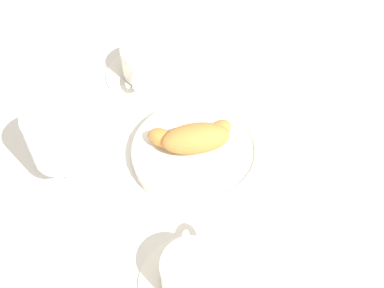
{
  "coord_description": "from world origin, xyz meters",
  "views": [
    {
      "loc": [
        -0.14,
        -0.43,
        0.62
      ],
      "look_at": [
        -0.0,
        0.0,
        0.03
      ],
      "focal_mm": 47.21,
      "sensor_mm": 36.0,
      "label": 1
    }
  ],
  "objects_px": {
    "pastry_plate": "(192,151)",
    "croissant_large": "(192,137)",
    "folded_napkin": "(222,55)",
    "coffee_cup_near": "(192,276)",
    "sugar_packet": "(103,132)",
    "coffee_cup_far": "(144,65)",
    "juice_glass_left": "(57,140)"
  },
  "relations": [
    {
      "from": "coffee_cup_near",
      "to": "coffee_cup_far",
      "type": "bearing_deg",
      "value": 84.81
    },
    {
      "from": "croissant_large",
      "to": "coffee_cup_near",
      "type": "distance_m",
      "value": 0.21
    },
    {
      "from": "croissant_large",
      "to": "folded_napkin",
      "type": "bearing_deg",
      "value": 58.7
    },
    {
      "from": "coffee_cup_near",
      "to": "folded_napkin",
      "type": "distance_m",
      "value": 0.43
    },
    {
      "from": "pastry_plate",
      "to": "croissant_large",
      "type": "relative_size",
      "value": 1.42
    },
    {
      "from": "croissant_large",
      "to": "sugar_packet",
      "type": "distance_m",
      "value": 0.15
    },
    {
      "from": "sugar_packet",
      "to": "folded_napkin",
      "type": "bearing_deg",
      "value": -7.37
    },
    {
      "from": "juice_glass_left",
      "to": "folded_napkin",
      "type": "relative_size",
      "value": 1.27
    },
    {
      "from": "pastry_plate",
      "to": "juice_glass_left",
      "type": "bearing_deg",
      "value": 175.83
    },
    {
      "from": "sugar_packet",
      "to": "folded_napkin",
      "type": "height_order",
      "value": "sugar_packet"
    },
    {
      "from": "croissant_large",
      "to": "folded_napkin",
      "type": "relative_size",
      "value": 1.23
    },
    {
      "from": "sugar_packet",
      "to": "juice_glass_left",
      "type": "bearing_deg",
      "value": -164.72
    },
    {
      "from": "folded_napkin",
      "to": "coffee_cup_near",
      "type": "bearing_deg",
      "value": -114.54
    },
    {
      "from": "juice_glass_left",
      "to": "sugar_packet",
      "type": "bearing_deg",
      "value": 47.99
    },
    {
      "from": "pastry_plate",
      "to": "juice_glass_left",
      "type": "xyz_separation_m",
      "value": [
        -0.18,
        0.01,
        0.08
      ]
    },
    {
      "from": "coffee_cup_far",
      "to": "sugar_packet",
      "type": "height_order",
      "value": "coffee_cup_far"
    },
    {
      "from": "pastry_plate",
      "to": "folded_napkin",
      "type": "xyz_separation_m",
      "value": [
        0.12,
        0.2,
        -0.01
      ]
    },
    {
      "from": "juice_glass_left",
      "to": "sugar_packet",
      "type": "height_order",
      "value": "juice_glass_left"
    },
    {
      "from": "coffee_cup_near",
      "to": "coffee_cup_far",
      "type": "distance_m",
      "value": 0.38
    },
    {
      "from": "sugar_packet",
      "to": "pastry_plate",
      "type": "bearing_deg",
      "value": -67.2
    },
    {
      "from": "folded_napkin",
      "to": "croissant_large",
      "type": "bearing_deg",
      "value": -121.3
    },
    {
      "from": "coffee_cup_far",
      "to": "sugar_packet",
      "type": "relative_size",
      "value": 2.72
    },
    {
      "from": "juice_glass_left",
      "to": "coffee_cup_far",
      "type": "bearing_deg",
      "value": 48.07
    },
    {
      "from": "coffee_cup_near",
      "to": "pastry_plate",
      "type": "bearing_deg",
      "value": 72.7
    },
    {
      "from": "croissant_large",
      "to": "coffee_cup_far",
      "type": "height_order",
      "value": "croissant_large"
    },
    {
      "from": "coffee_cup_far",
      "to": "sugar_packet",
      "type": "bearing_deg",
      "value": -131.88
    },
    {
      "from": "croissant_large",
      "to": "coffee_cup_far",
      "type": "xyz_separation_m",
      "value": [
        -0.03,
        0.19,
        -0.02
      ]
    },
    {
      "from": "croissant_large",
      "to": "sugar_packet",
      "type": "relative_size",
      "value": 2.72
    },
    {
      "from": "juice_glass_left",
      "to": "folded_napkin",
      "type": "bearing_deg",
      "value": 31.22
    },
    {
      "from": "coffee_cup_near",
      "to": "juice_glass_left",
      "type": "bearing_deg",
      "value": 120.68
    },
    {
      "from": "coffee_cup_far",
      "to": "folded_napkin",
      "type": "xyz_separation_m",
      "value": [
        0.14,
        0.01,
        -0.02
      ]
    },
    {
      "from": "coffee_cup_near",
      "to": "coffee_cup_far",
      "type": "xyz_separation_m",
      "value": [
        0.03,
        0.38,
        0.0
      ]
    }
  ]
}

